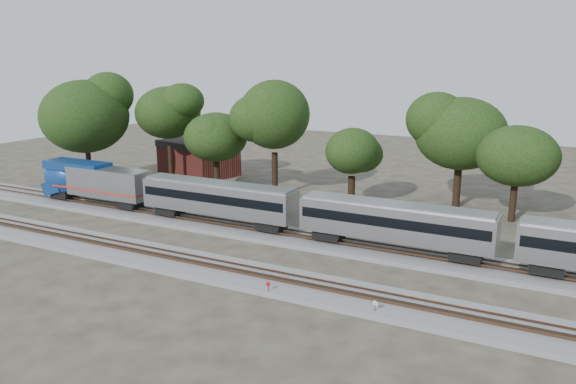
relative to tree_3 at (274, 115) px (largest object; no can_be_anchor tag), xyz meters
name	(u,v)px	position (x,y,z in m)	size (l,w,h in m)	color
ground	(277,262)	(11.15, -20.23, -9.92)	(160.00, 160.00, 0.00)	#383328
track_far	(307,240)	(11.15, -14.23, -9.71)	(160.00, 5.00, 0.73)	slate
track_near	(252,276)	(11.15, -24.23, -9.71)	(160.00, 5.00, 0.73)	slate
switch_stand_red	(268,287)	(13.85, -26.45, -9.24)	(0.34, 0.11, 1.07)	#512D19
switch_stand_white	(375,306)	(21.64, -26.10, -9.20)	(0.35, 0.13, 1.12)	#512D19
switch_lever	(298,294)	(15.72, -25.44, -9.77)	(0.50, 0.30, 0.30)	#512D19
brick_building	(198,158)	(-15.81, 6.06, -7.40)	(11.89, 9.69, 4.99)	maroon
tree_0	(85,117)	(-24.21, -6.49, -0.76)	(9.32, 9.32, 13.14)	black
tree_1	(168,113)	(-15.76, -0.21, -0.43)	(9.66, 9.66, 13.62)	black
tree_2	(216,137)	(-7.69, -1.19, -3.03)	(7.03, 7.03, 9.91)	black
tree_3	(274,115)	(0.00, 0.00, 0.00)	(10.09, 10.09, 14.23)	black
tree_4	(352,151)	(10.11, -0.37, -3.56)	(6.49, 6.49, 9.15)	black
tree_5	(461,134)	(20.84, 4.73, -1.57)	(8.50, 8.50, 11.98)	black
tree_6	(517,156)	(27.12, 1.52, -3.08)	(6.98, 6.98, 9.84)	black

